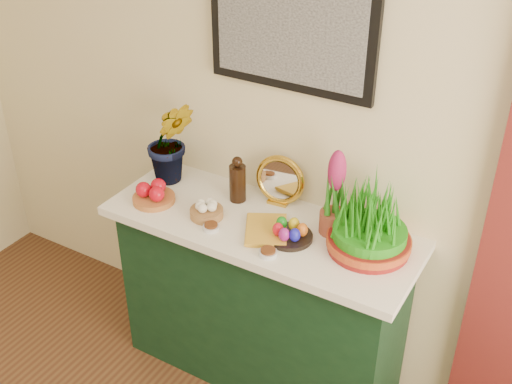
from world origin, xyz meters
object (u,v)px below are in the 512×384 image
book (246,229)px  mirror (280,181)px  hyacinth_green (170,128)px  wheatgrass_sabzeh (371,224)px  sideboard (261,303)px

book → mirror: bearing=59.8°
hyacinth_green → book: bearing=-57.6°
mirror → wheatgrass_sabzeh: (0.49, -0.13, 0.01)m
sideboard → hyacinth_green: 0.93m
sideboard → wheatgrass_sabzeh: 0.76m
hyacinth_green → mirror: bearing=-28.3°
book → wheatgrass_sabzeh: size_ratio=0.67×
sideboard → wheatgrass_sabzeh: size_ratio=3.77×
hyacinth_green → mirror: (0.54, 0.08, -0.16)m
sideboard → hyacinth_green: size_ratio=2.37×
hyacinth_green → sideboard: bearing=-47.2°
hyacinth_green → book: 0.62m
sideboard → book: (-0.02, -0.10, 0.48)m
book → hyacinth_green: bearing=131.2°
sideboard → hyacinth_green: (-0.55, 0.10, 0.74)m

